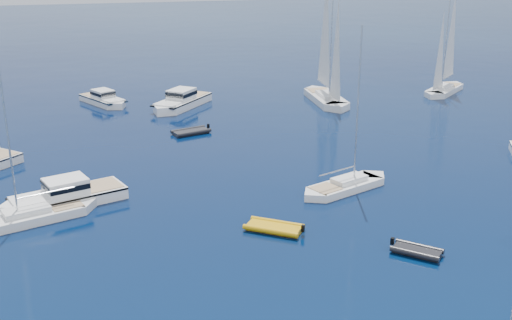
# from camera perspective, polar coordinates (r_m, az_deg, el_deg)

# --- Properties ---
(motor_cruiser_centre) EXTENTS (10.41, 6.17, 2.62)m
(motor_cruiser_centre) POSITION_cam_1_polar(r_m,az_deg,el_deg) (50.02, -16.70, -3.85)
(motor_cruiser_centre) COLOR white
(motor_cruiser_centre) RESTS_ON ground
(motor_cruiser_distant) EXTENTS (9.24, 10.18, 2.77)m
(motor_cruiser_distant) POSITION_cam_1_polar(r_m,az_deg,el_deg) (76.87, -6.72, 4.70)
(motor_cruiser_distant) COLOR white
(motor_cruiser_distant) RESTS_ON ground
(motor_cruiser_horizon) EXTENTS (6.38, 8.78, 2.25)m
(motor_cruiser_horizon) POSITION_cam_1_polar(r_m,az_deg,el_deg) (80.04, -13.39, 4.88)
(motor_cruiser_horizon) COLOR white
(motor_cruiser_horizon) RESTS_ON ground
(sailboat_mid_l) EXTENTS (10.12, 5.69, 14.45)m
(sailboat_mid_l) POSITION_cam_1_polar(r_m,az_deg,el_deg) (47.98, -19.27, -5.11)
(sailboat_mid_l) COLOR silver
(sailboat_mid_l) RESTS_ON ground
(sailboat_centre) EXTENTS (9.31, 5.69, 13.38)m
(sailboat_centre) POSITION_cam_1_polar(r_m,az_deg,el_deg) (51.30, 8.00, -2.63)
(sailboat_centre) COLOR white
(sailboat_centre) RESTS_ON ground
(sailboat_sails_r) EXTENTS (3.83, 12.51, 18.17)m
(sailboat_sails_r) POSITION_cam_1_polar(r_m,az_deg,el_deg) (79.47, 6.25, 5.19)
(sailboat_sails_r) COLOR silver
(sailboat_sails_r) RESTS_ON ground
(sailboat_sails_far) EXTENTS (9.62, 8.76, 15.21)m
(sailboat_sails_far) POSITION_cam_1_polar(r_m,az_deg,el_deg) (87.52, 16.44, 5.80)
(sailboat_sails_far) COLOR white
(sailboat_sails_far) RESTS_ON ground
(tender_yellow) EXTENTS (4.62, 4.20, 0.95)m
(tender_yellow) POSITION_cam_1_polar(r_m,az_deg,el_deg) (43.81, 1.62, -6.32)
(tender_yellow) COLOR #D59B0C
(tender_yellow) RESTS_ON ground
(tender_grey_near) EXTENTS (3.60, 3.58, 0.95)m
(tender_grey_near) POSITION_cam_1_polar(r_m,az_deg,el_deg) (41.90, 14.17, -8.16)
(tender_grey_near) COLOR black
(tender_grey_near) RESTS_ON ground
(tender_grey_far) EXTENTS (4.49, 3.26, 0.95)m
(tender_grey_far) POSITION_cam_1_polar(r_m,az_deg,el_deg) (65.97, -5.83, 2.36)
(tender_grey_far) COLOR black
(tender_grey_far) RESTS_ON ground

